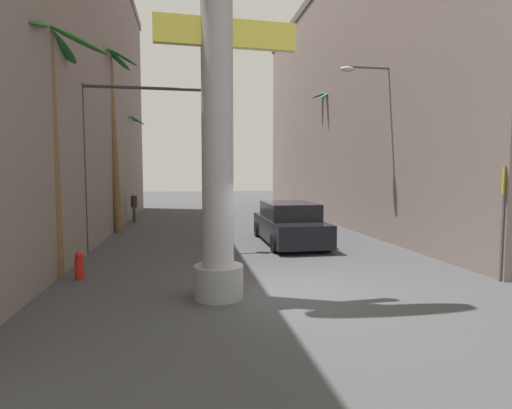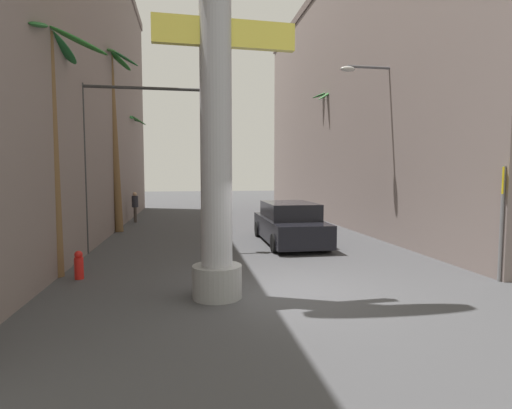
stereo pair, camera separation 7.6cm
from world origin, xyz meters
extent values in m
plane|color=#424244|center=(0.00, 10.00, 0.00)|extent=(85.66, 85.66, 0.00)
cube|color=slate|center=(-9.42, 9.87, 6.70)|extent=(7.64, 26.90, 13.40)
cube|color=slate|center=(9.42, 13.02, 6.54)|extent=(8.28, 26.25, 13.08)
cylinder|color=#9E9EA3|center=(-1.71, -0.10, 4.45)|extent=(0.66, 0.66, 8.91)
cylinder|color=gray|center=(-1.71, -0.10, 0.35)|extent=(1.06, 1.06, 0.70)
cube|color=#F2E04C|center=(-1.51, -0.10, 5.52)|extent=(2.95, 0.27, 0.56)
cylinder|color=#59595E|center=(5.63, 5.86, 3.39)|extent=(0.16, 0.16, 6.79)
cylinder|color=#59595E|center=(4.63, 5.86, 6.64)|extent=(2.02, 0.10, 0.10)
ellipsoid|color=beige|center=(3.62, 5.86, 6.54)|extent=(0.56, 0.28, 0.20)
cylinder|color=slate|center=(5.23, 0.01, 1.42)|extent=(0.08, 0.08, 2.84)
cube|color=yellow|center=(5.23, 0.01, 2.49)|extent=(0.47, 0.47, 0.64)
cylinder|color=#333333|center=(-5.63, 5.30, 2.78)|extent=(0.14, 0.14, 5.56)
cylinder|color=#333333|center=(-3.25, 5.30, 5.46)|extent=(4.76, 0.10, 0.10)
cube|color=black|center=(-1.58, 5.30, 5.01)|extent=(0.24, 0.24, 0.70)
sphere|color=red|center=(-1.58, 5.17, 5.23)|extent=(0.14, 0.14, 0.14)
sphere|color=yellow|center=(-1.58, 5.17, 5.01)|extent=(0.14, 0.14, 0.14)
sphere|color=green|center=(-1.58, 5.17, 4.79)|extent=(0.14, 0.14, 0.14)
cylinder|color=black|center=(0.61, 7.95, 0.32)|extent=(0.23, 0.64, 0.64)
cylinder|color=black|center=(2.45, 7.93, 0.32)|extent=(0.23, 0.64, 0.64)
cylinder|color=black|center=(0.56, 4.45, 0.32)|extent=(0.23, 0.64, 0.64)
cylinder|color=black|center=(2.41, 4.43, 0.32)|extent=(0.23, 0.64, 0.64)
cube|color=black|center=(1.51, 6.19, 0.56)|extent=(2.01, 5.03, 0.80)
cube|color=black|center=(1.51, 6.19, 1.26)|extent=(1.83, 2.78, 0.60)
cylinder|color=brown|center=(-6.13, 17.15, 3.16)|extent=(0.32, 0.49, 6.32)
ellipsoid|color=#2C662D|center=(-5.46, 17.20, 6.06)|extent=(1.39, 0.45, 0.90)
ellipsoid|color=#285D2D|center=(-5.78, 17.77, 6.19)|extent=(1.17, 1.43, 0.53)
ellipsoid|color=#22742D|center=(-6.33, 17.90, 6.16)|extent=(0.56, 1.52, 0.60)
ellipsoid|color=#2C672D|center=(-6.94, 17.41, 6.20)|extent=(1.54, 0.86, 0.50)
ellipsoid|color=#2B6C2D|center=(-6.85, 16.71, 6.08)|extent=(1.35, 1.09, 0.86)
ellipsoid|color=#2E6B2D|center=(-6.49, 16.43, 6.12)|extent=(0.84, 1.48, 0.74)
ellipsoid|color=#1F742D|center=(-5.80, 16.51, 6.14)|extent=(1.10, 1.42, 0.68)
cylinder|color=brown|center=(-5.58, 10.57, 4.02)|extent=(0.69, 0.75, 8.05)
ellipsoid|color=#1E5F2D|center=(-5.05, 10.36, 7.81)|extent=(1.34, 0.45, 0.83)
ellipsoid|color=#27782D|center=(-5.31, 10.97, 7.83)|extent=(1.14, 1.28, 0.76)
ellipsoid|color=#236B2D|center=(-6.13, 11.04, 7.84)|extent=(0.98, 1.36, 0.75)
ellipsoid|color=#31722D|center=(-6.50, 10.39, 7.88)|extent=(1.41, 0.39, 0.63)
ellipsoid|color=#27762D|center=(-6.03, 9.72, 7.82)|extent=(0.81, 1.38, 0.79)
ellipsoid|color=#2F712D|center=(-5.48, 9.74, 7.90)|extent=(0.90, 1.45, 0.56)
cylinder|color=brown|center=(6.19, 12.86, 3.63)|extent=(0.42, 0.66, 7.27)
ellipsoid|color=#28682D|center=(6.83, 12.98, 7.11)|extent=(1.54, 0.61, 0.60)
ellipsoid|color=#207A2D|center=(6.65, 13.36, 7.08)|extent=(1.34, 1.24, 0.71)
ellipsoid|color=#2E6F2D|center=(5.83, 13.59, 7.09)|extent=(0.80, 1.52, 0.67)
ellipsoid|color=#2A652D|center=(5.38, 13.19, 7.13)|extent=(1.52, 0.99, 0.54)
ellipsoid|color=#2C632D|center=(5.33, 12.63, 7.02)|extent=(1.44, 0.76, 0.87)
ellipsoid|color=#236A2D|center=(5.77, 12.14, 7.06)|extent=(0.89, 1.48, 0.74)
ellipsoid|color=#236D2D|center=(6.64, 12.34, 7.07)|extent=(1.33, 1.25, 0.72)
cylinder|color=brown|center=(-5.69, 2.38, 3.09)|extent=(0.41, 0.42, 6.19)
ellipsoid|color=#2B792D|center=(-4.98, 2.41, 5.99)|extent=(1.47, 0.49, 0.72)
ellipsoid|color=#1F612D|center=(-5.57, 3.09, 6.02)|extent=(0.68, 1.52, 0.64)
ellipsoid|color=#2A682D|center=(-6.35, 2.80, 5.99)|extent=(1.38, 1.15, 0.71)
ellipsoid|color=#2C6D2D|center=(-6.39, 1.95, 6.03)|extent=(1.45, 1.08, 0.60)
ellipsoid|color=#266D2D|center=(-5.63, 1.59, 6.04)|extent=(0.56, 1.53, 0.56)
cylinder|color=#3F3833|center=(-5.13, 13.95, 0.41)|extent=(0.14, 0.14, 0.83)
cylinder|color=#3F3833|center=(-5.19, 14.14, 0.41)|extent=(0.14, 0.14, 0.83)
cylinder|color=#26262D|center=(-5.16, 14.05, 1.13)|extent=(0.42, 0.42, 0.61)
sphere|color=tan|center=(-5.16, 14.05, 1.55)|extent=(0.22, 0.22, 0.22)
cylinder|color=red|center=(-5.03, 2.00, 0.28)|extent=(0.22, 0.22, 0.55)
sphere|color=red|center=(-5.03, 2.00, 0.62)|extent=(0.20, 0.20, 0.20)
camera|label=1|loc=(-2.38, -8.49, 2.65)|focal=28.00mm
camera|label=2|loc=(-2.31, -8.50, 2.65)|focal=28.00mm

